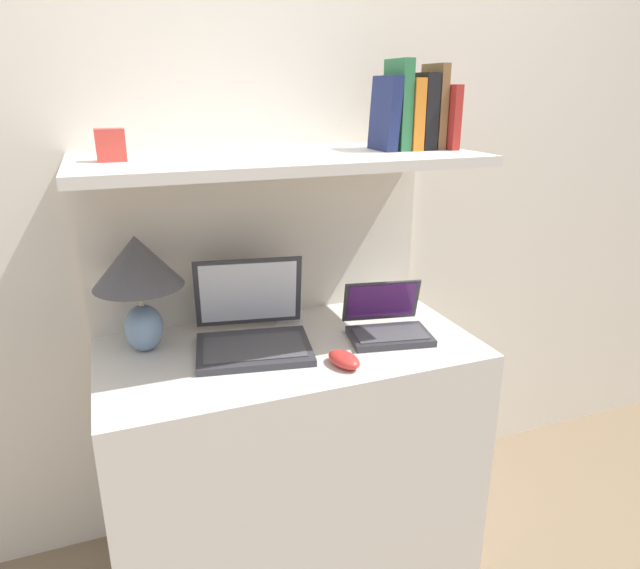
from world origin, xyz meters
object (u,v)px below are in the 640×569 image
book_black (421,111)px  shelf_gadget (110,145)px  laptop_small (387,325)px  table_lamp (138,272)px  computer_mouse (344,359)px  book_navy (385,114)px  laptop_large (252,330)px  book_orange (409,114)px  book_brown (434,107)px  book_red (441,117)px  router_box (286,296)px  book_green (398,105)px

book_black → shelf_gadget: (-0.87, 0.00, -0.07)m
laptop_small → book_black: 0.64m
table_lamp → computer_mouse: size_ratio=2.71×
laptop_small → book_navy: size_ratio=1.33×
laptop_large → book_orange: size_ratio=1.87×
table_lamp → book_brown: book_brown is taller
laptop_small → book_brown: book_brown is taller
computer_mouse → book_brown: book_brown is taller
laptop_large → book_black: bearing=2.1°
book_black → shelf_gadget: bearing=180.0°
book_red → shelf_gadget: book_red is taller
book_black → book_navy: (-0.12, 0.00, -0.00)m
router_box → book_orange: (0.34, -0.15, 0.57)m
laptop_small → book_orange: (0.09, 0.10, 0.61)m
book_brown → book_black: bearing=180.0°
laptop_large → shelf_gadget: 0.63m
book_brown → book_black: size_ratio=1.12×
table_lamp → router_box: 0.49m
book_orange → router_box: bearing=156.1°
book_red → book_navy: book_navy is taller
book_navy → shelf_gadget: (-0.75, 0.00, -0.06)m
laptop_large → book_green: bearing=2.5°
laptop_small → book_red: 0.64m
table_lamp → laptop_small: 0.75m
book_navy → book_black: bearing=0.0°
computer_mouse → router_box: router_box is taller
table_lamp → book_red: size_ratio=1.88×
book_navy → shelf_gadget: size_ratio=2.62×
shelf_gadget → computer_mouse: bearing=-24.0°
router_box → book_black: (0.38, -0.15, 0.58)m
book_red → book_brown: (-0.03, 0.00, 0.03)m
table_lamp → laptop_small: size_ratio=1.24×
book_red → book_orange: 0.11m
book_navy → router_box: bearing=150.2°
router_box → book_brown: book_brown is taller
book_brown → shelf_gadget: (-0.91, 0.00, -0.08)m
router_box → book_orange: size_ratio=0.76×
table_lamp → book_green: book_green is taller
laptop_small → router_box: laptop_small is taller
router_box → book_navy: (0.26, -0.15, 0.57)m
book_red → shelf_gadget: size_ratio=2.31×
book_orange → book_navy: book_navy is taller
book_red → book_black: book_black is taller
book_navy → shelf_gadget: bearing=180.0°
table_lamp → book_brown: bearing=-4.1°
router_box → shelf_gadget: size_ratio=1.94×
book_green → book_navy: size_ratio=1.21×
table_lamp → laptop_small: table_lamp is taller
book_green → book_red: bearing=0.0°
book_black → table_lamp: bearing=175.7°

